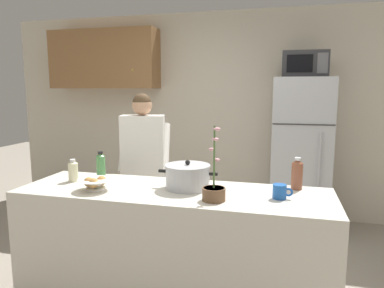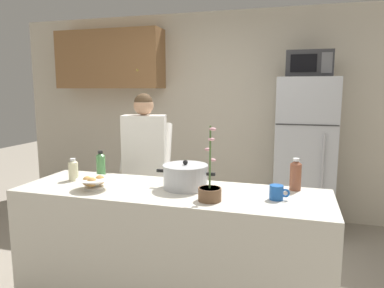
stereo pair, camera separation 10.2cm
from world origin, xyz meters
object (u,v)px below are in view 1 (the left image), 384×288
object	(u,v)px
person_near_pot	(143,157)
coffee_mug	(280,192)
cooking_pot	(188,176)
microwave	(305,64)
bottle_far_corner	(73,171)
potted_orchid	(214,190)
bottle_near_edge	(297,174)
bottle_mid_counter	(101,165)
bread_bowl	(95,184)
refrigerator	(300,155)

from	to	relation	value
person_near_pot	coffee_mug	bearing A→B (deg)	-31.83
person_near_pot	cooking_pot	distance (m)	0.95
microwave	bottle_far_corner	size ratio (longest dim) A/B	2.74
potted_orchid	coffee_mug	bearing A→B (deg)	19.68
bottle_near_edge	bottle_mid_counter	size ratio (longest dim) A/B	1.04
potted_orchid	microwave	bearing A→B (deg)	72.70
microwave	cooking_pot	world-z (taller)	microwave
potted_orchid	bottle_near_edge	bearing A→B (deg)	37.98
coffee_mug	bread_bowl	world-z (taller)	bread_bowl
person_near_pot	potted_orchid	world-z (taller)	person_near_pot
bottle_near_edge	refrigerator	bearing A→B (deg)	86.62
microwave	person_near_pot	world-z (taller)	microwave
person_near_pot	bottle_far_corner	world-z (taller)	person_near_pot
cooking_pot	coffee_mug	bearing A→B (deg)	-7.80
bottle_mid_counter	potted_orchid	distance (m)	1.04
microwave	person_near_pot	size ratio (longest dim) A/B	0.30
bottle_near_edge	bottle_far_corner	distance (m)	1.69
bottle_near_edge	bottle_mid_counter	bearing A→B (deg)	-177.29
bread_bowl	bottle_mid_counter	size ratio (longest dim) A/B	1.12
refrigerator	bottle_far_corner	size ratio (longest dim) A/B	10.04
refrigerator	bottle_near_edge	size ratio (longest dim) A/B	7.62
coffee_mug	bottle_mid_counter	bearing A→B (deg)	172.23
coffee_mug	bread_bowl	bearing A→B (deg)	-174.15
bottle_near_edge	bottle_mid_counter	world-z (taller)	bottle_near_edge
bread_bowl	potted_orchid	xyz separation A→B (m)	(0.86, -0.02, 0.02)
microwave	coffee_mug	bearing A→B (deg)	-96.43
bread_bowl	bottle_near_edge	size ratio (longest dim) A/B	1.08
bread_bowl	person_near_pot	bearing A→B (deg)	90.78
microwave	bottle_near_edge	world-z (taller)	microwave
person_near_pot	bread_bowl	xyz separation A→B (m)	(0.01, -0.92, -0.02)
bread_bowl	cooking_pot	bearing A→B (deg)	19.51
bottle_near_edge	potted_orchid	xyz separation A→B (m)	(-0.52, -0.41, -0.05)
bottle_near_edge	potted_orchid	distance (m)	0.67
person_near_pot	potted_orchid	xyz separation A→B (m)	(0.87, -0.94, -0.00)
cooking_pot	potted_orchid	world-z (taller)	potted_orchid
microwave	potted_orchid	world-z (taller)	microwave
microwave	cooking_pot	xyz separation A→B (m)	(-0.86, -1.75, -0.89)
bottle_far_corner	potted_orchid	size ratio (longest dim) A/B	0.36
person_near_pot	bottle_near_edge	size ratio (longest dim) A/B	6.91
refrigerator	microwave	distance (m)	1.02
refrigerator	bottle_mid_counter	bearing A→B (deg)	-133.85
microwave	bottle_mid_counter	distance (m)	2.46
bottle_mid_counter	bottle_near_edge	bearing A→B (deg)	2.71
bottle_near_edge	microwave	bearing A→B (deg)	86.57
coffee_mug	bottle_far_corner	xyz separation A→B (m)	(-1.56, 0.06, 0.04)
refrigerator	bread_bowl	distance (m)	2.48
bottle_mid_counter	cooking_pot	bearing A→B (deg)	-7.75
cooking_pot	bottle_far_corner	size ratio (longest dim) A/B	2.50
microwave	bread_bowl	xyz separation A→B (m)	(-1.48, -1.97, -0.93)
refrigerator	bottle_mid_counter	distance (m)	2.32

